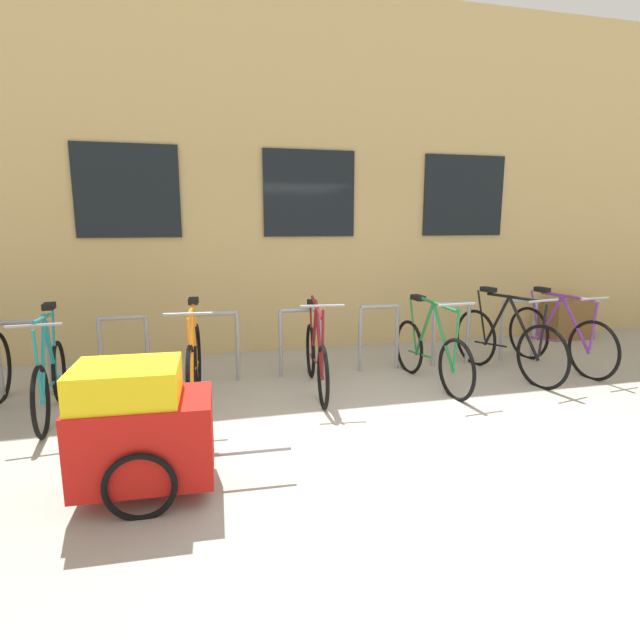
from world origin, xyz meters
name	(u,v)px	position (x,y,z in m)	size (l,w,h in m)	color
ground_plane	(392,434)	(0.00, 0.00, 0.00)	(42.00, 42.00, 0.00)	#9E998E
storefront_building	(272,191)	(0.00, 6.53, 2.45)	(28.00, 6.70, 4.90)	tan
bike_rack	(301,336)	(-0.41, 1.90, 0.50)	(6.54, 0.05, 0.83)	gray
bicycle_maroon	(316,357)	(-0.35, 1.35, 0.37)	(0.44, 1.71, 1.06)	black
bicycle_orange	(194,365)	(-1.66, 1.22, 0.41)	(0.44, 1.75, 1.07)	black
bicycle_teal	(50,379)	(-3.00, 1.22, 0.37)	(0.44, 1.60, 1.07)	black
bicycle_green	(431,352)	(0.96, 1.22, 0.38)	(0.44, 1.70, 1.03)	black
bicycle_black	(506,343)	(2.02, 1.33, 0.40)	(0.50, 1.79, 1.06)	black
bicycle_purple	(558,338)	(2.86, 1.44, 0.39)	(0.44, 1.75, 1.02)	black
bike_trailer	(141,427)	(-2.02, -0.49, 0.48)	(1.46, 0.72, 0.94)	red
planter_box	(567,320)	(4.18, 2.85, 0.30)	(0.70, 0.44, 0.60)	brown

